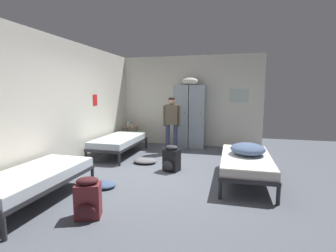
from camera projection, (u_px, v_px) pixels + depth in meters
ground_plane at (164, 175)px, 5.05m from camera, size 9.46×9.46×0.00m
room_backdrop at (131, 103)px, 6.38m from camera, size 4.34×5.97×2.75m
locker_bank at (190, 115)px, 7.47m from camera, size 0.90×0.55×2.07m
shelf_unit at (130, 134)px, 7.92m from camera, size 0.38×0.30×0.57m
bed_right at (246, 161)px, 4.63m from camera, size 0.90×1.90×0.49m
bed_left_front at (34, 178)px, 3.73m from camera, size 0.90×1.90×0.49m
bed_left_rear at (119, 141)px, 6.57m from camera, size 0.90×1.90×0.49m
bedding_heap at (248, 149)px, 4.68m from camera, size 0.63×0.72×0.21m
person_traveler at (172, 120)px, 6.75m from camera, size 0.48×0.23×1.52m
water_bottle at (128, 124)px, 7.91m from camera, size 0.07×0.07×0.21m
lotion_bottle at (132, 125)px, 7.82m from camera, size 0.06×0.06×0.13m
backpack_maroon at (88, 199)px, 3.28m from camera, size 0.38×0.40×0.55m
backpack_black at (171, 159)px, 5.25m from camera, size 0.37×0.39×0.55m
clothes_pile_grey at (145, 161)px, 5.86m from camera, size 0.54×0.43×0.11m
clothes_pile_denim at (104, 185)px, 4.36m from camera, size 0.41×0.37×0.09m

